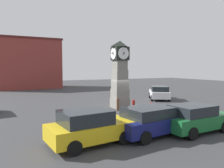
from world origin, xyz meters
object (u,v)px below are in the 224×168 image
Objects in this scene: clock_tower at (120,75)px; car_by_building at (195,118)px; bollard_near_tower at (118,104)px; car_far_lot at (159,93)px; car_navy_sedan at (90,127)px; car_near_tower at (151,121)px; bollard_far_row at (151,109)px; bollard_mid_row at (133,106)px.

clock_tower reaches higher than car_by_building.
bollard_near_tower is 7.99m from car_far_lot.
bollard_near_tower is at bearing 53.24° from car_navy_sedan.
car_navy_sedan is at bearing 177.62° from car_near_tower.
car_near_tower is (-2.69, -3.74, 0.26)m from bollard_far_row.
bollard_mid_row is at bearing 108.10° from bollard_far_row.
bollard_far_row is (0.52, -1.58, -0.02)m from bollard_mid_row.
bollard_near_tower is 0.26× the size of car_by_building.
car_far_lot is at bearing 50.11° from car_near_tower.
car_far_lot is (7.10, 3.65, 0.23)m from bollard_near_tower.
car_navy_sedan reaches higher than bollard_mid_row.
car_navy_sedan is 5.87m from car_by_building.
bollard_mid_row is at bearing 43.04° from car_navy_sedan.
bollard_near_tower is 0.24× the size of car_near_tower.
car_navy_sedan is 3.37m from car_near_tower.
car_near_tower is at bearing 165.63° from car_by_building.
clock_tower is at bearing -158.30° from car_far_lot.
clock_tower is 5.83× the size of bollard_far_row.
clock_tower reaches higher than car_navy_sedan.
bollard_far_row is (0.45, -3.97, -2.39)m from clock_tower.
clock_tower is at bearing 53.48° from car_navy_sedan.
car_near_tower is (-2.24, -7.71, -2.13)m from clock_tower.
car_navy_sedan is at bearing 172.48° from car_by_building.
car_far_lot is (6.30, 2.51, -2.13)m from clock_tower.
bollard_mid_row is at bearing -142.40° from car_far_lot.
bollard_near_tower is at bearing 77.64° from car_near_tower.
car_by_building is at bearing -87.37° from bollard_mid_row.
car_navy_sedan is at bearing -126.76° from bollard_near_tower.
car_near_tower reaches higher than bollard_mid_row.
car_by_building is 12.44m from car_far_lot.
car_near_tower is 1.08× the size of car_by_building.
bollard_mid_row is 0.23× the size of car_near_tower.
car_far_lot reaches higher than bollard_far_row.
bollard_near_tower is at bearing 113.86° from bollard_far_row.
bollard_far_row is 4.62m from car_near_tower.
car_navy_sedan is at bearing -139.75° from car_far_lot.
car_by_building is (0.27, -5.95, 0.24)m from bollard_mid_row.
clock_tower is at bearing 54.87° from bollard_near_tower.
car_far_lot is at bearing 27.17° from bollard_near_tower.
bollard_mid_row is at bearing 67.72° from car_near_tower.
clock_tower reaches higher than car_near_tower.
car_navy_sedan is at bearing -126.52° from clock_tower.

